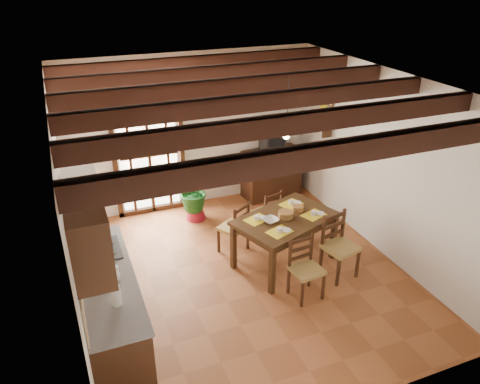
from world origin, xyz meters
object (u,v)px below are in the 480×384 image
kitchen_counter (110,307)px  chair_far_right (267,221)px  chair_far_left (234,236)px  potted_plant (195,190)px  chair_near_right (339,257)px  sideboard (271,173)px  dining_table (285,223)px  crt_tv (273,141)px  chair_near_left (305,279)px  pendant_lamp (286,131)px

kitchen_counter → chair_far_right: 3.11m
chair_far_left → potted_plant: bearing=-110.0°
chair_near_right → sideboard: bearing=74.4°
kitchen_counter → dining_table: (2.64, 0.66, 0.21)m
potted_plant → crt_tv: bearing=12.3°
kitchen_counter → dining_table: size_ratio=1.34×
dining_table → potted_plant: (-0.85, 1.80, -0.11)m
dining_table → potted_plant: bearing=95.6°
chair_near_left → chair_far_right: chair_near_left is taller
kitchen_counter → sideboard: size_ratio=2.05×
chair_near_right → kitchen_counter: bearing=170.4°
kitchen_counter → sideboard: 4.45m
chair_near_right → sideboard: size_ratio=0.88×
chair_near_left → chair_near_right: chair_near_right is taller
chair_far_left → chair_far_right: size_ratio=1.02×
chair_far_right → pendant_lamp: (-0.09, -0.72, 1.81)m
chair_far_right → sideboard: sideboard is taller
dining_table → chair_far_right: size_ratio=1.98×
kitchen_counter → chair_far_right: size_ratio=2.66×
chair_near_left → chair_near_right: size_ratio=0.90×
kitchen_counter → chair_near_right: kitchen_counter is taller
dining_table → chair_far_right: chair_far_right is taller
kitchen_counter → crt_tv: kitchen_counter is taller
dining_table → sideboard: (0.80, 2.16, -0.22)m
chair_near_right → pendant_lamp: (-0.59, 0.67, 1.78)m
chair_far_right → crt_tv: 1.74m
chair_far_right → sideboard: size_ratio=0.77×
dining_table → potted_plant: potted_plant is taller
sideboard → potted_plant: 1.69m
crt_tv → pendant_lamp: size_ratio=0.48×
kitchen_counter → dining_table: bearing=14.1°
chair_near_left → kitchen_counter: bearing=170.5°
chair_far_left → potted_plant: potted_plant is taller
kitchen_counter → chair_near_right: (3.23, 0.09, -0.17)m
crt_tv → pendant_lamp: pendant_lamp is taller
crt_tv → potted_plant: (-1.65, -0.36, -0.55)m
chair_far_left → chair_far_right: bearing=167.6°
chair_far_left → chair_near_right: bearing=103.6°
kitchen_counter → potted_plant: potted_plant is taller
chair_near_right → chair_far_right: chair_near_right is taller
chair_near_left → sideboard: bearing=67.3°
kitchen_counter → dining_table: 2.73m
crt_tv → chair_far_left: bearing=-132.0°
chair_far_right → sideboard: bearing=-134.3°
chair_far_left → chair_far_right: 0.72m
kitchen_counter → pendant_lamp: bearing=16.2°
chair_near_right → chair_near_left: bearing=-171.3°
chair_near_left → crt_tv: (0.89, 2.97, 0.85)m
chair_far_left → sideboard: (1.39, 1.59, 0.20)m
chair_near_right → potted_plant: potted_plant is taller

